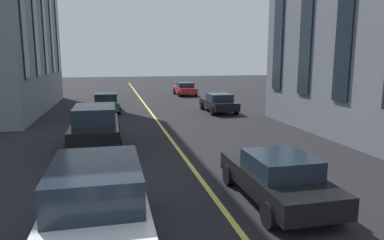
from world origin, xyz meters
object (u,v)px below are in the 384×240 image
(car_black_near, at_px, (95,127))
(car_green_far, at_px, (106,102))
(car_white_parked_a, at_px, (97,207))
(car_red_parked_b, at_px, (185,89))
(car_black_oncoming, at_px, (277,177))
(car_black_mid, at_px, (219,103))

(car_black_near, bearing_deg, car_green_far, -1.73)
(car_white_parked_a, bearing_deg, car_red_parked_b, -15.12)
(car_black_near, bearing_deg, car_black_oncoming, -144.16)
(car_black_mid, relative_size, car_black_near, 0.94)
(car_white_parked_a, bearing_deg, car_black_oncoming, -71.90)
(car_white_parked_a, xyz_separation_m, car_red_parked_b, (29.61, -8.00, -0.27))
(car_black_mid, distance_m, car_green_far, 8.28)
(car_white_parked_a, bearing_deg, car_black_mid, -24.57)
(car_red_parked_b, bearing_deg, car_black_oncoming, 173.30)
(car_black_oncoming, distance_m, car_black_near, 8.70)
(car_black_oncoming, bearing_deg, car_white_parked_a, 108.10)
(car_black_mid, relative_size, car_red_parked_b, 1.00)
(car_black_oncoming, bearing_deg, car_black_mid, -11.68)
(car_red_parked_b, bearing_deg, car_black_mid, 180.00)
(car_white_parked_a, bearing_deg, car_black_near, 2.57)
(car_green_far, bearing_deg, car_white_parked_a, -179.83)
(car_black_oncoming, xyz_separation_m, car_red_parked_b, (28.07, -3.30, 0.00))
(car_black_mid, bearing_deg, car_black_oncoming, 168.32)
(car_black_mid, distance_m, car_black_oncoming, 16.30)
(car_black_near, bearing_deg, car_red_parked_b, -21.75)
(car_white_parked_a, bearing_deg, car_green_far, 0.17)
(car_black_near, bearing_deg, car_black_mid, -43.24)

